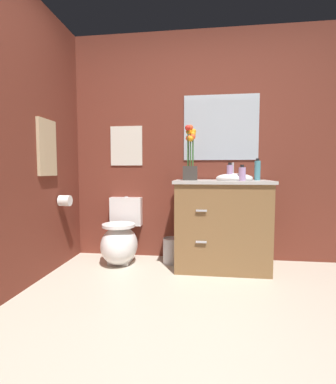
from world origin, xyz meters
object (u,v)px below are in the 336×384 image
lotion_bottle (257,170)px  trash_bin (171,250)px  soap_bottle (242,174)px  wall_mirror (221,128)px  vanity_cabinet (222,223)px  flower_vase (190,159)px  toilet (121,240)px  hanging_towel (47,148)px  wall_poster (126,146)px  toilet_paper_roll (65,201)px  hand_wash_bottle (230,172)px

lotion_bottle → trash_bin: 1.21m
soap_bottle → lotion_bottle: size_ratio=0.70×
wall_mirror → vanity_cabinet: bearing=-89.5°
flower_vase → trash_bin: size_ratio=2.02×
toilet → hanging_towel: size_ratio=1.33×
soap_bottle → wall_poster: bearing=161.9°
vanity_cabinet → toilet_paper_roll: 1.60m
toilet_paper_roll → toilet: bearing=20.9°
soap_bottle → wall_mirror: 0.66m
wall_poster → hand_wash_bottle: bearing=-16.6°
flower_vase → hand_wash_bottle: bearing=-1.8°
trash_bin → toilet_paper_roll: bearing=-167.1°
wall_poster → hanging_towel: wall_poster is taller
flower_vase → wall_mirror: size_ratio=0.69×
lotion_bottle → hand_wash_bottle: 0.29m
wall_poster → hanging_towel: bearing=-130.4°
toilet → trash_bin: (0.54, 0.05, -0.11)m
lotion_bottle → hand_wash_bottle: bearing=-161.9°
vanity_cabinet → wall_poster: 1.36m
soap_bottle → vanity_cabinet: bearing=148.3°
wall_poster → toilet_paper_roll: wall_poster is taller
soap_bottle → toilet_paper_roll: bearing=-178.0°
wall_mirror → wall_poster: bearing=180.0°
trash_bin → toilet_paper_roll: toilet_paper_roll is taller
vanity_cabinet → wall_poster: bearing=164.5°
lotion_bottle → wall_poster: bearing=170.1°
lotion_bottle → flower_vase: bearing=-173.2°
flower_vase → hanging_towel: size_ratio=1.06×
flower_vase → wall_poster: 0.83m
hand_wash_bottle → hanging_towel: size_ratio=0.33×
trash_bin → wall_poster: size_ratio=0.61×
vanity_cabinet → wall_mirror: 1.04m
toilet → wall_poster: (0.00, 0.27, 1.02)m
toilet → hand_wash_bottle: (1.13, -0.07, 0.72)m
trash_bin → soap_bottle: bearing=-14.7°
vanity_cabinet → trash_bin: bearing=172.0°
hand_wash_bottle → hanging_towel: hanging_towel is taller
wall_poster → toilet_paper_roll: size_ratio=4.03×
trash_bin → wall_poster: bearing=157.8°
hand_wash_bottle → toilet_paper_roll: bearing=-175.6°
soap_bottle → trash_bin: size_ratio=0.55×
lotion_bottle → wall_mirror: wall_mirror is taller
trash_bin → wall_mirror: (0.51, 0.22, 1.31)m
hanging_towel → toilet_paper_roll: size_ratio=4.73×
toilet_paper_roll → wall_poster: bearing=42.1°
flower_vase → hand_wash_bottle: flower_vase is taller
vanity_cabinet → toilet_paper_roll: size_ratio=9.71×
flower_vase → wall_mirror: wall_mirror is taller
hand_wash_bottle → toilet_paper_roll: hand_wash_bottle is taller
toilet → hand_wash_bottle: 1.34m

